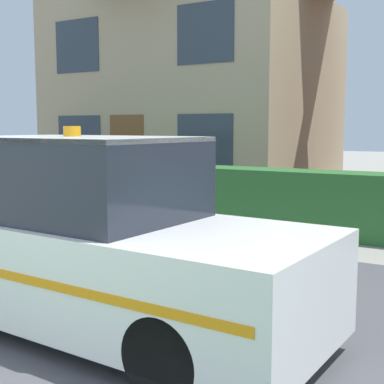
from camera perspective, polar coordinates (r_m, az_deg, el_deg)
name	(u,v)px	position (r m, az deg, el deg)	size (l,w,h in m)	color
road_strip	(144,297)	(5.82, -5.18, -11.10)	(28.00, 5.34, 0.01)	#4C4C51
garden_hedge	(293,202)	(9.31, 10.71, -1.01)	(13.60, 0.80, 1.08)	#2D662D
police_car	(87,240)	(4.89, -11.12, -5.04)	(4.32, 1.80, 1.80)	black
house_left	(199,52)	(15.43, 0.74, 14.67)	(7.03, 6.13, 7.60)	tan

